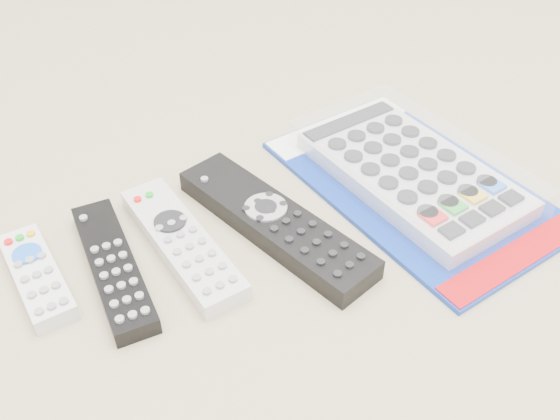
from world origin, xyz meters
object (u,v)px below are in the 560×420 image
remote_small_grey (37,275)px  jumbo_remote_packaged (412,171)px  remote_silver_dvd (182,242)px  remote_large_black (275,222)px  remote_slim_black (113,266)px

remote_small_grey → jumbo_remote_packaged: size_ratio=0.39×
remote_silver_dvd → jumbo_remote_packaged: bearing=-10.0°
remote_large_black → remote_small_grey: bearing=153.9°
remote_slim_black → jumbo_remote_packaged: size_ratio=0.56×
remote_slim_black → jumbo_remote_packaged: jumbo_remote_packaged is taller
remote_large_black → remote_silver_dvd: bearing=152.7°
remote_silver_dvd → remote_large_black: (0.10, -0.03, 0.00)m
remote_small_grey → remote_silver_dvd: 0.15m
remote_small_grey → jumbo_remote_packaged: bearing=-10.8°
remote_silver_dvd → jumbo_remote_packaged: (0.29, -0.04, 0.01)m
remote_silver_dvd → jumbo_remote_packaged: size_ratio=0.58×
remote_large_black → jumbo_remote_packaged: jumbo_remote_packaged is taller
remote_slim_black → remote_silver_dvd: size_ratio=0.96×
remote_small_grey → remote_silver_dvd: bearing=-14.0°
remote_silver_dvd → remote_large_black: remote_large_black is taller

